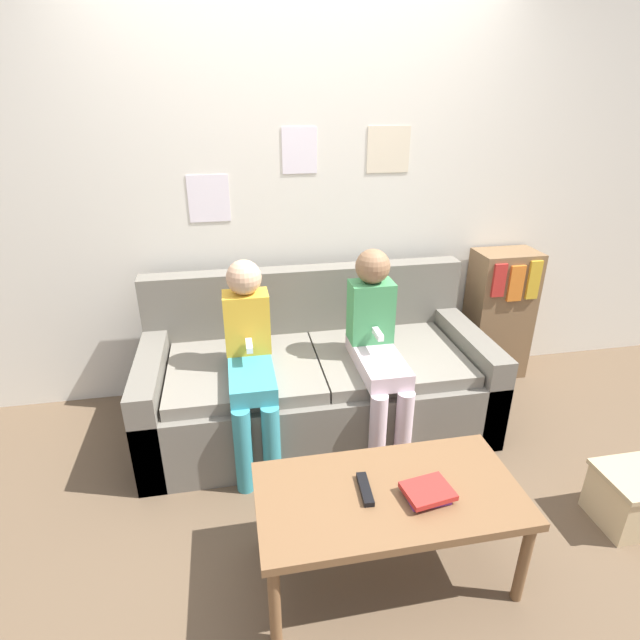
# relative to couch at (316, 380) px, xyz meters

# --- Properties ---
(ground_plane) EXTENTS (10.00, 10.00, 0.00)m
(ground_plane) POSITION_rel_couch_xyz_m (0.00, -0.57, -0.29)
(ground_plane) COLOR brown
(wall_back) EXTENTS (8.00, 0.06, 2.60)m
(wall_back) POSITION_rel_couch_xyz_m (0.00, 0.54, 1.01)
(wall_back) COLOR silver
(wall_back) RESTS_ON ground_plane
(couch) EXTENTS (1.98, 0.90, 0.88)m
(couch) POSITION_rel_couch_xyz_m (0.00, 0.00, 0.00)
(couch) COLOR #6B665B
(couch) RESTS_ON ground_plane
(coffee_table) EXTENTS (1.04, 0.53, 0.43)m
(coffee_table) POSITION_rel_couch_xyz_m (0.09, -1.11, 0.10)
(coffee_table) COLOR brown
(coffee_table) RESTS_ON ground_plane
(person_left) EXTENTS (0.24, 0.60, 1.08)m
(person_left) POSITION_rel_couch_xyz_m (-0.39, -0.21, 0.32)
(person_left) COLOR teal
(person_left) RESTS_ON ground_plane
(person_right) EXTENTS (0.24, 0.60, 1.10)m
(person_right) POSITION_rel_couch_xyz_m (0.30, -0.21, 0.34)
(person_right) COLOR silver
(person_right) RESTS_ON ground_plane
(tv_remote) EXTENTS (0.05, 0.17, 0.02)m
(tv_remote) POSITION_rel_couch_xyz_m (-0.00, -1.09, 0.15)
(tv_remote) COLOR black
(tv_remote) RESTS_ON coffee_table
(book_stack) EXTENTS (0.20, 0.17, 0.04)m
(book_stack) POSITION_rel_couch_xyz_m (0.23, -1.17, 0.17)
(book_stack) COLOR #7A3389
(book_stack) RESTS_ON coffee_table
(bookshelf) EXTENTS (0.41, 0.29, 0.90)m
(bookshelf) POSITION_rel_couch_xyz_m (1.36, 0.35, 0.17)
(bookshelf) COLOR brown
(bookshelf) RESTS_ON ground_plane
(storage_box) EXTENTS (0.38, 0.29, 0.27)m
(storage_box) POSITION_rel_couch_xyz_m (1.33, -1.07, -0.15)
(storage_box) COLOR #CCB284
(storage_box) RESTS_ON ground_plane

